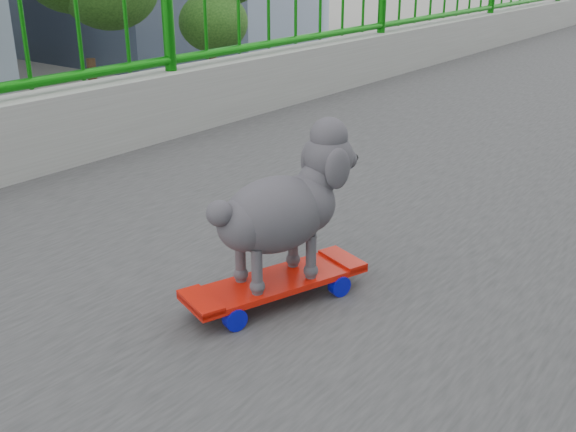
% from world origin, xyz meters
% --- Properties ---
extents(skateboard, '(0.29, 0.50, 0.06)m').
position_xyz_m(skateboard, '(0.08, 0.94, 7.05)').
color(skateboard, red).
rests_on(skateboard, footbridge).
extents(poodle, '(0.26, 0.41, 0.36)m').
position_xyz_m(poodle, '(0.08, 0.96, 7.26)').
color(poodle, '#2E2C31').
rests_on(poodle, skateboard).
extents(car_0, '(1.59, 3.95, 1.35)m').
position_xyz_m(car_0, '(-6.00, 10.47, 0.67)').
color(car_0, red).
rests_on(car_0, ground).
extents(car_1, '(1.69, 4.86, 1.60)m').
position_xyz_m(car_1, '(-9.20, 17.78, 0.80)').
color(car_1, silver).
rests_on(car_1, ground).
extents(car_4, '(1.87, 4.64, 1.58)m').
position_xyz_m(car_4, '(-18.80, 17.27, 0.79)').
color(car_4, silver).
rests_on(car_4, ground).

